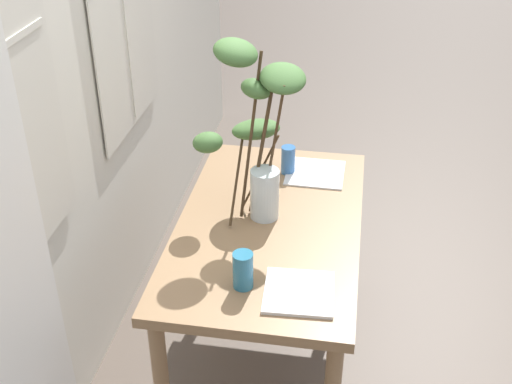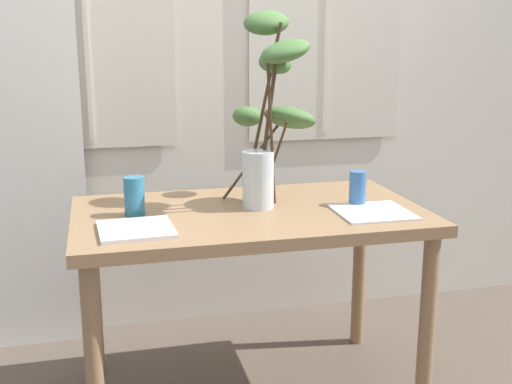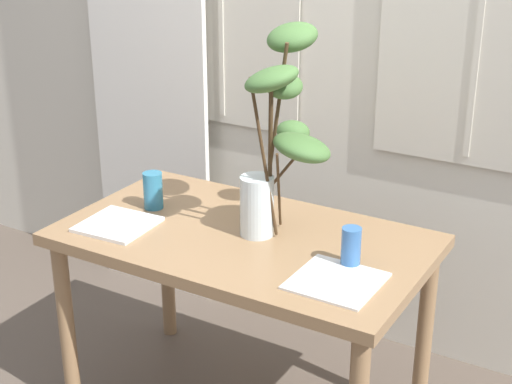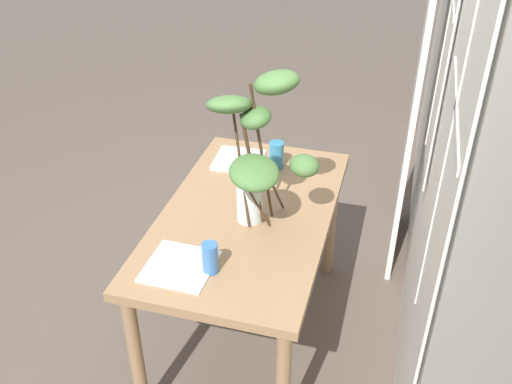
% 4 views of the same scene
% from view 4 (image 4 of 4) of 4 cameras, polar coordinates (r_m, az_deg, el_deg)
% --- Properties ---
extents(ground, '(14.00, 14.00, 0.00)m').
position_cam_4_polar(ground, '(3.14, -0.78, -13.58)').
color(ground, brown).
extents(back_wall_with_windows, '(5.24, 0.14, 2.80)m').
position_cam_4_polar(back_wall_with_windows, '(2.25, 19.86, 7.99)').
color(back_wall_with_windows, silver).
rests_on(back_wall_with_windows, ground).
extents(curtain_sheer_side, '(0.65, 0.03, 2.59)m').
position_cam_4_polar(curtain_sheer_side, '(3.15, 16.29, 13.55)').
color(curtain_sheer_side, white).
rests_on(curtain_sheer_side, ground).
extents(dining_table, '(1.32, 0.76, 0.77)m').
position_cam_4_polar(dining_table, '(2.69, -0.89, -3.71)').
color(dining_table, '#93704C').
rests_on(dining_table, ground).
extents(vase_with_branches, '(0.40, 0.49, 0.76)m').
position_cam_4_polar(vase_with_branches, '(2.32, 0.12, 4.00)').
color(vase_with_branches, silver).
rests_on(vase_with_branches, dining_table).
extents(drinking_glass_blue_left, '(0.07, 0.07, 0.14)m').
position_cam_4_polar(drinking_glass_blue_left, '(2.93, 2.03, 3.66)').
color(drinking_glass_blue_left, teal).
rests_on(drinking_glass_blue_left, dining_table).
extents(drinking_glass_blue_right, '(0.07, 0.07, 0.13)m').
position_cam_4_polar(drinking_glass_blue_right, '(2.28, -4.56, -6.53)').
color(drinking_glass_blue_right, '#386BAD').
rests_on(drinking_glass_blue_right, dining_table).
extents(plate_square_left, '(0.26, 0.26, 0.01)m').
position_cam_4_polar(plate_square_left, '(3.02, -1.72, 3.20)').
color(plate_square_left, white).
rests_on(plate_square_left, dining_table).
extents(plate_square_right, '(0.27, 0.27, 0.01)m').
position_cam_4_polar(plate_square_right, '(2.35, -7.55, -7.28)').
color(plate_square_right, white).
rests_on(plate_square_right, dining_table).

